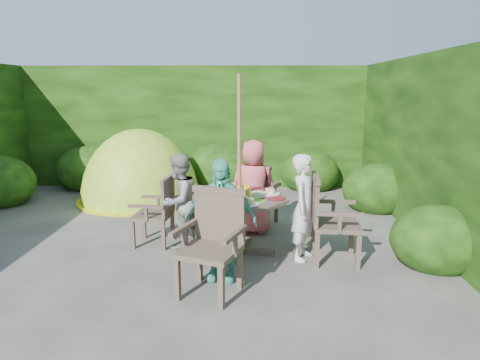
{
  "coord_description": "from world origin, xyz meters",
  "views": [
    {
      "loc": [
        1.17,
        -5.35,
        2.01
      ],
      "look_at": [
        1.04,
        0.17,
        0.85
      ],
      "focal_mm": 32.0,
      "sensor_mm": 36.0,
      "label": 1
    }
  ],
  "objects_px": {
    "patio_table": "(240,206)",
    "dome_tent": "(141,199)",
    "garden_chair_back": "(257,194)",
    "child_front": "(220,220)",
    "child_right": "(304,207)",
    "parasol_pole": "(239,167)",
    "garden_chair_front": "(213,241)",
    "garden_chair_right": "(328,218)",
    "garden_chair_left": "(158,210)",
    "child_back": "(253,187)",
    "child_left": "(179,201)"
  },
  "relations": [
    {
      "from": "patio_table",
      "to": "child_front",
      "type": "bearing_deg",
      "value": -103.37
    },
    {
      "from": "child_left",
      "to": "garden_chair_left",
      "type": "bearing_deg",
      "value": -78.37
    },
    {
      "from": "child_left",
      "to": "parasol_pole",
      "type": "bearing_deg",
      "value": 103.41
    },
    {
      "from": "parasol_pole",
      "to": "garden_chair_front",
      "type": "height_order",
      "value": "parasol_pole"
    },
    {
      "from": "garden_chair_back",
      "to": "child_back",
      "type": "xyz_separation_m",
      "value": [
        -0.06,
        -0.29,
        0.18
      ]
    },
    {
      "from": "garden_chair_left",
      "to": "child_back",
      "type": "bearing_deg",
      "value": 118.71
    },
    {
      "from": "garden_chair_left",
      "to": "garden_chair_front",
      "type": "xyz_separation_m",
      "value": [
        0.84,
        -1.32,
        0.07
      ]
    },
    {
      "from": "garden_chair_back",
      "to": "dome_tent",
      "type": "xyz_separation_m",
      "value": [
        -2.15,
        1.54,
        -0.49
      ]
    },
    {
      "from": "parasol_pole",
      "to": "child_front",
      "type": "bearing_deg",
      "value": -103.06
    },
    {
      "from": "child_right",
      "to": "child_front",
      "type": "bearing_deg",
      "value": 144.55
    },
    {
      "from": "garden_chair_back",
      "to": "dome_tent",
      "type": "bearing_deg",
      "value": -14.23
    },
    {
      "from": "parasol_pole",
      "to": "child_right",
      "type": "relative_size",
      "value": 1.71
    },
    {
      "from": "patio_table",
      "to": "garden_chair_right",
      "type": "relative_size",
      "value": 1.49
    },
    {
      "from": "patio_table",
      "to": "child_right",
      "type": "bearing_deg",
      "value": -13.13
    },
    {
      "from": "dome_tent",
      "to": "child_left",
      "type": "bearing_deg",
      "value": -62.49
    },
    {
      "from": "child_right",
      "to": "patio_table",
      "type": "bearing_deg",
      "value": 99.48
    },
    {
      "from": "child_left",
      "to": "child_back",
      "type": "bearing_deg",
      "value": 148.41
    },
    {
      "from": "garden_chair_back",
      "to": "child_back",
      "type": "distance_m",
      "value": 0.35
    },
    {
      "from": "child_left",
      "to": "dome_tent",
      "type": "relative_size",
      "value": 0.46
    },
    {
      "from": "garden_chair_back",
      "to": "child_right",
      "type": "xyz_separation_m",
      "value": [
        0.54,
        -1.25,
        0.15
      ]
    },
    {
      "from": "dome_tent",
      "to": "garden_chair_right",
      "type": "bearing_deg",
      "value": -41.51
    },
    {
      "from": "child_back",
      "to": "child_front",
      "type": "relative_size",
      "value": 1.01
    },
    {
      "from": "garden_chair_right",
      "to": "garden_chair_front",
      "type": "relative_size",
      "value": 1.0
    },
    {
      "from": "child_front",
      "to": "dome_tent",
      "type": "relative_size",
      "value": 0.5
    },
    {
      "from": "garden_chair_back",
      "to": "child_right",
      "type": "distance_m",
      "value": 1.37
    },
    {
      "from": "patio_table",
      "to": "garden_chair_back",
      "type": "bearing_deg",
      "value": 77.77
    },
    {
      "from": "garden_chair_left",
      "to": "garden_chair_front",
      "type": "bearing_deg",
      "value": 38.41
    },
    {
      "from": "parasol_pole",
      "to": "garden_chair_front",
      "type": "relative_size",
      "value": 2.19
    },
    {
      "from": "garden_chair_left",
      "to": "dome_tent",
      "type": "xyz_separation_m",
      "value": [
        -0.84,
        2.35,
        -0.47
      ]
    },
    {
      "from": "garden_chair_left",
      "to": "child_left",
      "type": "relative_size",
      "value": 0.72
    },
    {
      "from": "dome_tent",
      "to": "garden_chair_back",
      "type": "bearing_deg",
      "value": -33.07
    },
    {
      "from": "garden_chair_front",
      "to": "child_right",
      "type": "relative_size",
      "value": 0.78
    },
    {
      "from": "garden_chair_back",
      "to": "child_left",
      "type": "bearing_deg",
      "value": 62.63
    },
    {
      "from": "garden_chair_right",
      "to": "garden_chair_left",
      "type": "relative_size",
      "value": 1.14
    },
    {
      "from": "garden_chair_right",
      "to": "child_front",
      "type": "relative_size",
      "value": 0.76
    },
    {
      "from": "garden_chair_front",
      "to": "child_left",
      "type": "xyz_separation_m",
      "value": [
        -0.54,
        1.25,
        0.08
      ]
    },
    {
      "from": "patio_table",
      "to": "dome_tent",
      "type": "relative_size",
      "value": 0.56
    },
    {
      "from": "garden_chair_front",
      "to": "garden_chair_right",
      "type": "bearing_deg",
      "value": 52.28
    },
    {
      "from": "garden_chair_front",
      "to": "child_front",
      "type": "relative_size",
      "value": 0.76
    },
    {
      "from": "patio_table",
      "to": "garden_chair_back",
      "type": "distance_m",
      "value": 1.1
    },
    {
      "from": "garden_chair_back",
      "to": "child_left",
      "type": "height_order",
      "value": "child_left"
    },
    {
      "from": "child_left",
      "to": "child_back",
      "type": "xyz_separation_m",
      "value": [
        0.96,
        0.6,
        0.06
      ]
    },
    {
      "from": "child_right",
      "to": "garden_chair_left",
      "type": "bearing_deg",
      "value": 99.26
    },
    {
      "from": "garden_chair_front",
      "to": "child_back",
      "type": "xyz_separation_m",
      "value": [
        0.42,
        1.85,
        0.14
      ]
    },
    {
      "from": "child_front",
      "to": "child_back",
      "type": "bearing_deg",
      "value": 83.37
    },
    {
      "from": "garden_chair_left",
      "to": "dome_tent",
      "type": "height_order",
      "value": "dome_tent"
    },
    {
      "from": "patio_table",
      "to": "parasol_pole",
      "type": "xyz_separation_m",
      "value": [
        -0.0,
        0.0,
        0.49
      ]
    },
    {
      "from": "parasol_pole",
      "to": "garden_chair_right",
      "type": "bearing_deg",
      "value": -13.83
    },
    {
      "from": "garden_chair_left",
      "to": "garden_chair_back",
      "type": "relative_size",
      "value": 0.96
    },
    {
      "from": "patio_table",
      "to": "garden_chair_left",
      "type": "relative_size",
      "value": 1.7
    }
  ]
}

